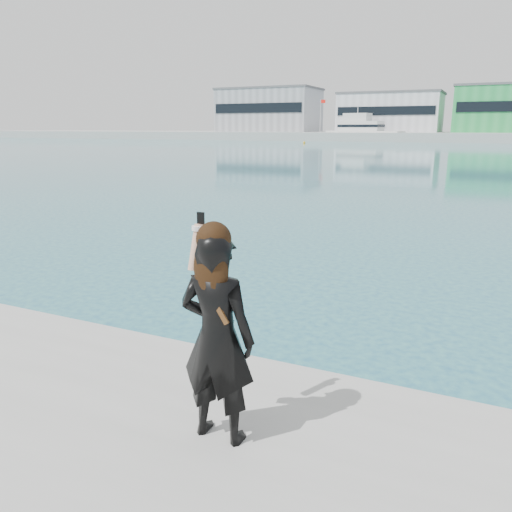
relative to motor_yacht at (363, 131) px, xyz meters
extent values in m
plane|color=#1A557B|center=(26.14, -116.66, -2.35)|extent=(500.00, 500.00, 0.00)
cube|color=#9E9E99|center=(26.14, 13.34, -1.35)|extent=(320.00, 40.00, 2.00)
cube|color=gray|center=(-28.86, 11.34, 5.15)|extent=(26.00, 16.00, 11.00)
cube|color=black|center=(-28.86, 3.24, 5.70)|extent=(24.70, 0.20, 2.42)
cube|color=#59595B|center=(-28.86, 11.34, 10.90)|extent=(26.52, 16.32, 0.50)
cube|color=silver|center=(4.14, 11.34, 4.15)|extent=(24.00, 15.00, 9.00)
cube|color=black|center=(4.14, 3.74, 4.60)|extent=(22.80, 0.20, 1.98)
cube|color=#59595B|center=(4.14, 11.34, 8.90)|extent=(24.48, 15.30, 0.50)
cylinder|color=silver|center=(-11.86, 4.34, 3.65)|extent=(0.16, 0.16, 8.00)
cube|color=red|center=(-11.26, 4.34, 7.05)|extent=(1.20, 0.04, 0.80)
cube|color=silver|center=(0.50, -0.11, -1.16)|extent=(18.57, 8.58, 2.39)
cube|color=silver|center=(-0.47, 0.10, 1.13)|extent=(10.61, 6.15, 2.19)
cube|color=silver|center=(-1.44, 0.31, 3.13)|extent=(6.55, 4.55, 1.79)
cube|color=black|center=(-0.47, 0.10, 1.13)|extent=(10.83, 6.29, 0.60)
cylinder|color=silver|center=(-1.44, 0.31, 5.02)|extent=(0.16, 0.16, 1.99)
sphere|color=#FFAC0D|center=(-6.80, -21.56, -2.35)|extent=(0.50, 0.50, 0.50)
imported|color=black|center=(26.37, -117.07, -0.72)|extent=(0.61, 0.41, 1.67)
sphere|color=black|center=(26.37, -117.09, 0.06)|extent=(0.26, 0.26, 0.26)
ellipsoid|color=black|center=(26.37, -117.14, -0.15)|extent=(0.28, 0.14, 0.44)
cylinder|color=tan|center=(26.15, -116.98, -0.05)|extent=(0.08, 0.20, 0.36)
cylinder|color=white|center=(26.15, -116.94, 0.09)|extent=(0.10, 0.10, 0.03)
cube|color=black|center=(26.15, -116.90, 0.15)|extent=(0.06, 0.01, 0.12)
cube|color=#4C2D14|center=(26.40, -117.16, -0.38)|extent=(0.23, 0.02, 0.34)
camera|label=1|loc=(28.11, -120.12, 0.84)|focal=35.00mm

